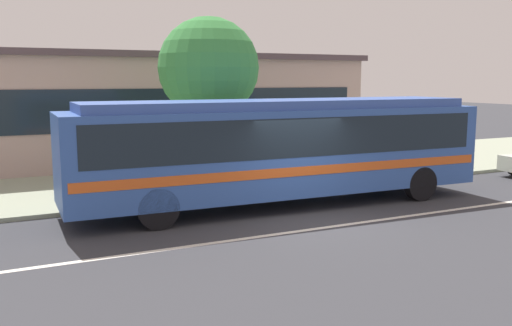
# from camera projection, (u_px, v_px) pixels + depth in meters

# --- Properties ---
(ground_plane) EXTENTS (120.00, 120.00, 0.00)m
(ground_plane) POSITION_uv_depth(u_px,v_px,m) (309.00, 220.00, 14.09)
(ground_plane) COLOR #36373C
(sidewalk_slab) EXTENTS (60.00, 8.00, 0.12)m
(sidewalk_slab) POSITION_uv_depth(u_px,v_px,m) (206.00, 175.00, 20.36)
(sidewalk_slab) COLOR #97A088
(sidewalk_slab) RESTS_ON ground_plane
(lane_stripe_center) EXTENTS (56.00, 0.16, 0.01)m
(lane_stripe_center) POSITION_uv_depth(u_px,v_px,m) (326.00, 227.00, 13.38)
(lane_stripe_center) COLOR silver
(lane_stripe_center) RESTS_ON ground_plane
(transit_bus) EXTENTS (11.88, 2.86, 2.95)m
(transit_bus) POSITION_uv_depth(u_px,v_px,m) (282.00, 145.00, 15.45)
(transit_bus) COLOR #3258A9
(transit_bus) RESTS_ON ground_plane
(pedestrian_waiting_near_sign) EXTENTS (0.43, 0.43, 1.63)m
(pedestrian_waiting_near_sign) POSITION_uv_depth(u_px,v_px,m) (362.00, 150.00, 19.40)
(pedestrian_waiting_near_sign) COLOR #79664D
(pedestrian_waiting_near_sign) RESTS_ON sidewalk_slab
(pedestrian_walking_along_curb) EXTENTS (0.41, 0.41, 1.68)m
(pedestrian_walking_along_curb) POSITION_uv_depth(u_px,v_px,m) (224.00, 157.00, 17.44)
(pedestrian_walking_along_curb) COLOR #745E53
(pedestrian_walking_along_curb) RESTS_ON sidewalk_slab
(street_tree_near_stop) EXTENTS (3.24, 3.24, 5.38)m
(street_tree_near_stop) POSITION_uv_depth(u_px,v_px,m) (209.00, 68.00, 17.97)
(street_tree_near_stop) COLOR brown
(street_tree_near_stop) RESTS_ON sidewalk_slab
(station_building) EXTENTS (19.72, 8.81, 4.56)m
(station_building) POSITION_uv_depth(u_px,v_px,m) (127.00, 107.00, 24.94)
(station_building) COLOR #B4968E
(station_building) RESTS_ON ground_plane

